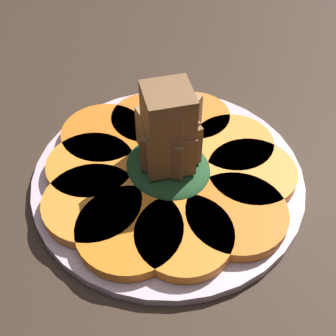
# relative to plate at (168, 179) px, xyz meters

# --- Properties ---
(table_slab) EXTENTS (1.20, 1.20, 0.02)m
(table_slab) POSITION_rel_plate_xyz_m (0.00, 0.00, -0.02)
(table_slab) COLOR #38281E
(table_slab) RESTS_ON ground
(plate) EXTENTS (0.27, 0.27, 0.01)m
(plate) POSITION_rel_plate_xyz_m (0.00, 0.00, 0.00)
(plate) COLOR silver
(plate) RESTS_ON table_slab
(carrot_slice_0) EXTENTS (0.08, 0.08, 0.01)m
(carrot_slice_0) POSITION_rel_plate_xyz_m (0.07, -0.03, 0.01)
(carrot_slice_0) COLOR orange
(carrot_slice_0) RESTS_ON plate
(carrot_slice_1) EXTENTS (0.09, 0.09, 0.01)m
(carrot_slice_1) POSITION_rel_plate_xyz_m (0.08, 0.02, 0.01)
(carrot_slice_1) COLOR orange
(carrot_slice_1) RESTS_ON plate
(carrot_slice_2) EXTENTS (0.09, 0.09, 0.01)m
(carrot_slice_2) POSITION_rel_plate_xyz_m (0.05, 0.06, 0.01)
(carrot_slice_2) COLOR orange
(carrot_slice_2) RESTS_ON plate
(carrot_slice_3) EXTENTS (0.09, 0.09, 0.01)m
(carrot_slice_3) POSITION_rel_plate_xyz_m (0.01, 0.08, 0.01)
(carrot_slice_3) COLOR orange
(carrot_slice_3) RESTS_ON plate
(carrot_slice_4) EXTENTS (0.10, 0.10, 0.01)m
(carrot_slice_4) POSITION_rel_plate_xyz_m (-0.04, 0.07, 0.01)
(carrot_slice_4) COLOR orange
(carrot_slice_4) RESTS_ON plate
(carrot_slice_5) EXTENTS (0.09, 0.09, 0.01)m
(carrot_slice_5) POSITION_rel_plate_xyz_m (-0.07, 0.04, 0.01)
(carrot_slice_5) COLOR orange
(carrot_slice_5) RESTS_ON plate
(carrot_slice_6) EXTENTS (0.09, 0.09, 0.01)m
(carrot_slice_6) POSITION_rel_plate_xyz_m (-0.08, -0.02, 0.01)
(carrot_slice_6) COLOR orange
(carrot_slice_6) RESTS_ON plate
(carrot_slice_7) EXTENTS (0.09, 0.09, 0.01)m
(carrot_slice_7) POSITION_rel_plate_xyz_m (-0.05, -0.06, 0.01)
(carrot_slice_7) COLOR orange
(carrot_slice_7) RESTS_ON plate
(carrot_slice_8) EXTENTS (0.08, 0.08, 0.01)m
(carrot_slice_8) POSITION_rel_plate_xyz_m (-0.01, -0.08, 0.01)
(carrot_slice_8) COLOR orange
(carrot_slice_8) RESTS_ON plate
(carrot_slice_9) EXTENTS (0.08, 0.08, 0.01)m
(carrot_slice_9) POSITION_rel_plate_xyz_m (0.04, -0.07, 0.01)
(carrot_slice_9) COLOR orange
(carrot_slice_9) RESTS_ON plate
(center_pile) EXTENTS (0.09, 0.08, 0.10)m
(center_pile) POSITION_rel_plate_xyz_m (0.00, -0.00, 0.05)
(center_pile) COLOR #1E4723
(center_pile) RESTS_ON plate
(fork) EXTENTS (0.19, 0.07, 0.00)m
(fork) POSITION_rel_plate_xyz_m (0.00, -0.06, 0.01)
(fork) COLOR #B2B2B7
(fork) RESTS_ON plate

